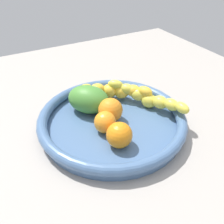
# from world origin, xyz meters

# --- Properties ---
(kitchen_counter) EXTENTS (1.20, 1.20, 0.03)m
(kitchen_counter) POSITION_xyz_m (0.00, 0.00, 0.01)
(kitchen_counter) COLOR #A29B93
(kitchen_counter) RESTS_ON ground
(fruit_bowl) EXTENTS (0.37, 0.37, 0.04)m
(fruit_bowl) POSITION_xyz_m (0.00, 0.00, 0.05)
(fruit_bowl) COLOR #476792
(fruit_bowl) RESTS_ON kitchen_counter
(banana_draped_left) EXTENTS (0.18, 0.13, 0.05)m
(banana_draped_left) POSITION_xyz_m (0.06, 0.08, 0.08)
(banana_draped_left) COLOR yellow
(banana_draped_left) RESTS_ON fruit_bowl
(banana_draped_right) EXTENTS (0.12, 0.22, 0.06)m
(banana_draped_right) POSITION_xyz_m (0.11, 0.01, 0.08)
(banana_draped_right) COLOR yellow
(banana_draped_right) RESTS_ON fruit_bowl
(orange_front) EXTENTS (0.06, 0.06, 0.06)m
(orange_front) POSITION_xyz_m (-0.00, 0.01, 0.08)
(orange_front) COLOR orange
(orange_front) RESTS_ON fruit_bowl
(orange_mid_left) EXTENTS (0.05, 0.05, 0.05)m
(orange_mid_left) POSITION_xyz_m (-0.03, -0.02, 0.07)
(orange_mid_left) COLOR orange
(orange_mid_left) RESTS_ON fruit_bowl
(orange_mid_right) EXTENTS (0.06, 0.06, 0.06)m
(orange_mid_right) POSITION_xyz_m (-0.03, -0.08, 0.07)
(orange_mid_right) COLOR orange
(orange_mid_right) RESTS_ON fruit_bowl
(mango_green) EXTENTS (0.13, 0.14, 0.07)m
(mango_green) POSITION_xyz_m (-0.03, 0.07, 0.08)
(mango_green) COLOR #478933
(mango_green) RESTS_ON fruit_bowl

